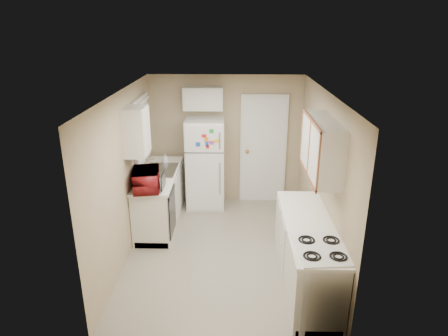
{
  "coord_description": "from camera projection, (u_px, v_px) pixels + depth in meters",
  "views": [
    {
      "loc": [
        0.15,
        -5.28,
        3.27
      ],
      "look_at": [
        0.0,
        0.5,
        1.15
      ],
      "focal_mm": 32.0,
      "sensor_mm": 36.0,
      "label": 1
    }
  ],
  "objects": [
    {
      "name": "stove",
      "position": [
        318.0,
        285.0,
        4.58
      ],
      "size": [
        0.64,
        0.76,
        0.87
      ],
      "primitive_type": "cube",
      "rotation": [
        0.0,
        0.0,
        0.09
      ],
      "color": "white",
      "rests_on": "floor"
    },
    {
      "name": "left_counter",
      "position": [
        160.0,
        198.0,
        6.8
      ],
      "size": [
        0.6,
        1.8,
        0.9
      ],
      "primitive_type": "cube",
      "color": "silver",
      "rests_on": "floor"
    },
    {
      "name": "soap_bottle",
      "position": [
        165.0,
        157.0,
        7.11
      ],
      "size": [
        0.1,
        0.1,
        0.17
      ],
      "primitive_type": "imported",
      "rotation": [
        0.0,
        0.0,
        0.35
      ],
      "color": "white",
      "rests_on": "left_counter"
    },
    {
      "name": "cabinet_over_fridge",
      "position": [
        203.0,
        98.0,
        7.05
      ],
      "size": [
        0.7,
        0.3,
        0.4
      ],
      "primitive_type": "cube",
      "color": "silver",
      "rests_on": "wall_back"
    },
    {
      "name": "wall_left",
      "position": [
        125.0,
        176.0,
        5.7
      ],
      "size": [
        3.8,
        3.8,
        0.0
      ],
      "primitive_type": "plane",
      "color": "tan",
      "rests_on": "floor"
    },
    {
      "name": "window_blinds",
      "position": [
        142.0,
        130.0,
        6.55
      ],
      "size": [
        0.1,
        0.98,
        1.08
      ],
      "primitive_type": "cube",
      "color": "silver",
      "rests_on": "wall_left"
    },
    {
      "name": "sink",
      "position": [
        160.0,
        172.0,
        6.8
      ],
      "size": [
        0.54,
        0.74,
        0.16
      ],
      "primitive_type": "cube",
      "color": "gray",
      "rests_on": "left_counter"
    },
    {
      "name": "upper_cabinet_right",
      "position": [
        322.0,
        148.0,
        4.96
      ],
      "size": [
        0.3,
        1.2,
        0.7
      ],
      "primitive_type": "cube",
      "color": "silver",
      "rests_on": "wall_right"
    },
    {
      "name": "dishwasher",
      "position": [
        172.0,
        212.0,
        6.21
      ],
      "size": [
        0.03,
        0.58,
        0.72
      ],
      "primitive_type": "cube",
      "color": "black",
      "rests_on": "floor"
    },
    {
      "name": "refrigerator",
      "position": [
        206.0,
        163.0,
        7.31
      ],
      "size": [
        0.69,
        0.67,
        1.66
      ],
      "primitive_type": "cube",
      "rotation": [
        0.0,
        0.0,
        0.01
      ],
      "color": "white",
      "rests_on": "floor"
    },
    {
      "name": "ceiling",
      "position": [
        223.0,
        92.0,
        5.26
      ],
      "size": [
        3.8,
        3.8,
        0.0
      ],
      "primitive_type": "plane",
      "color": "white",
      "rests_on": "floor"
    },
    {
      "name": "interior_door",
      "position": [
        263.0,
        150.0,
        7.46
      ],
      "size": [
        0.86,
        0.06,
        2.08
      ],
      "primitive_type": "cube",
      "color": "white",
      "rests_on": "floor"
    },
    {
      "name": "floor",
      "position": [
        223.0,
        250.0,
        6.08
      ],
      "size": [
        3.8,
        3.8,
        0.0
      ],
      "primitive_type": "plane",
      "color": "#AEA693",
      "rests_on": "ground"
    },
    {
      "name": "wall_back",
      "position": [
        226.0,
        140.0,
        7.45
      ],
      "size": [
        2.8,
        2.8,
        0.0
      ],
      "primitive_type": "plane",
      "color": "tan",
      "rests_on": "floor"
    },
    {
      "name": "upper_cabinet_left",
      "position": [
        136.0,
        131.0,
        5.7
      ],
      "size": [
        0.3,
        0.45,
        0.7
      ],
      "primitive_type": "cube",
      "color": "silver",
      "rests_on": "wall_left"
    },
    {
      "name": "microwave",
      "position": [
        147.0,
        180.0,
        5.95
      ],
      "size": [
        0.61,
        0.41,
        0.38
      ],
      "primitive_type": "imported",
      "rotation": [
        0.0,
        0.0,
        1.75
      ],
      "color": "maroon",
      "rests_on": "left_counter"
    },
    {
      "name": "wall_right",
      "position": [
        322.0,
        178.0,
        5.64
      ],
      "size": [
        3.8,
        3.8,
        0.0
      ],
      "primitive_type": "plane",
      "color": "tan",
      "rests_on": "floor"
    },
    {
      "name": "wall_front",
      "position": [
        218.0,
        248.0,
        3.89
      ],
      "size": [
        2.8,
        2.8,
        0.0
      ],
      "primitive_type": "plane",
      "color": "tan",
      "rests_on": "floor"
    },
    {
      "name": "right_counter",
      "position": [
        306.0,
        254.0,
        5.15
      ],
      "size": [
        0.6,
        2.0,
        0.9
      ],
      "primitive_type": "cube",
      "color": "silver",
      "rests_on": "floor"
    }
  ]
}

